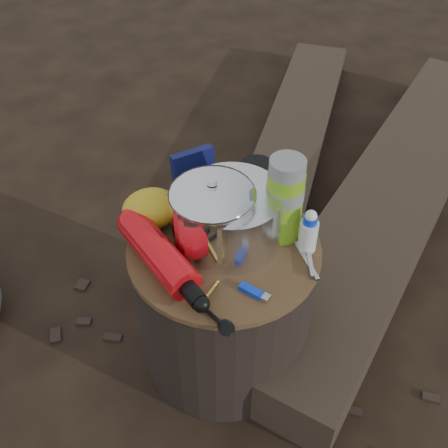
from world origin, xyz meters
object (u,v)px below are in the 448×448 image
object	(u,v)px
stump	(224,302)
travel_mug	(256,183)
log_main	(394,197)
camping_pot	(213,216)
thermos	(284,199)
fuel_bottle	(159,253)

from	to	relation	value
stump	travel_mug	bearing A→B (deg)	46.22
log_main	camping_pot	distance (m)	0.93
log_main	thermos	bearing A→B (deg)	-100.38
log_main	travel_mug	xyz separation A→B (m)	(-0.61, -0.22, 0.39)
thermos	travel_mug	xyz separation A→B (m)	(-0.02, 0.13, -0.05)
stump	thermos	size ratio (longest dim) A/B	2.12
travel_mug	stump	bearing A→B (deg)	-133.78
log_main	thermos	size ratio (longest dim) A/B	8.86
stump	camping_pot	world-z (taller)	camping_pot
log_main	thermos	xyz separation A→B (m)	(-0.59, -0.35, 0.44)
log_main	fuel_bottle	size ratio (longest dim) A/B	6.03
log_main	travel_mug	distance (m)	0.75
stump	travel_mug	xyz separation A→B (m)	(0.12, 0.13, 0.26)
camping_pot	stump	bearing A→B (deg)	-24.67
stump	camping_pot	distance (m)	0.30
fuel_bottle	thermos	distance (m)	0.30
camping_pot	thermos	world-z (taller)	thermos
thermos	travel_mug	distance (m)	0.14
stump	thermos	world-z (taller)	thermos
fuel_bottle	travel_mug	distance (m)	0.31
camping_pot	thermos	size ratio (longest dim) A/B	0.88
log_main	camping_pot	size ratio (longest dim) A/B	10.07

